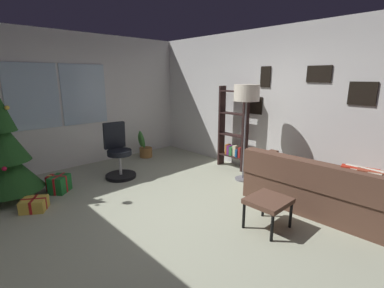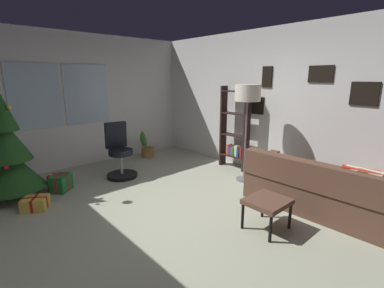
{
  "view_description": "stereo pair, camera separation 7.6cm",
  "coord_description": "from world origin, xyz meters",
  "px_view_note": "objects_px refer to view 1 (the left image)",
  "views": [
    {
      "loc": [
        -2.15,
        -2.47,
        1.84
      ],
      "look_at": [
        0.55,
        0.41,
        0.86
      ],
      "focal_mm": 25.49,
      "sensor_mm": 36.0,
      "label": 1
    },
    {
      "loc": [
        -2.1,
        -2.52,
        1.84
      ],
      "look_at": [
        0.55,
        0.41,
        0.86
      ],
      "focal_mm": 25.49,
      "sensor_mm": 36.0,
      "label": 2
    }
  ],
  "objects_px": {
    "office_chair": "(118,156)",
    "bookshelf": "(233,132)",
    "holiday_tree": "(6,155)",
    "floor_lamp": "(247,98)",
    "gift_box_red": "(55,183)",
    "footstool": "(268,203)",
    "potted_plant": "(144,147)",
    "couch": "(332,190)",
    "gift_box_green": "(60,184)",
    "gift_box_gold": "(34,204)"
  },
  "relations": [
    {
      "from": "couch",
      "to": "floor_lamp",
      "type": "height_order",
      "value": "floor_lamp"
    },
    {
      "from": "office_chair",
      "to": "bookshelf",
      "type": "relative_size",
      "value": 0.62
    },
    {
      "from": "holiday_tree",
      "to": "gift_box_red",
      "type": "height_order",
      "value": "holiday_tree"
    },
    {
      "from": "gift_box_green",
      "to": "potted_plant",
      "type": "xyz_separation_m",
      "value": [
        2.14,
        0.77,
        0.09
      ]
    },
    {
      "from": "gift_box_red",
      "to": "gift_box_gold",
      "type": "height_order",
      "value": "gift_box_red"
    },
    {
      "from": "gift_box_green",
      "to": "potted_plant",
      "type": "relative_size",
      "value": 0.61
    },
    {
      "from": "bookshelf",
      "to": "footstool",
      "type": "bearing_deg",
      "value": -130.86
    },
    {
      "from": "office_chair",
      "to": "gift_box_red",
      "type": "bearing_deg",
      "value": 170.56
    },
    {
      "from": "gift_box_green",
      "to": "bookshelf",
      "type": "xyz_separation_m",
      "value": [
        3.04,
        -1.14,
        0.61
      ]
    },
    {
      "from": "gift_box_red",
      "to": "couch",
      "type": "bearing_deg",
      "value": -52.38
    },
    {
      "from": "holiday_tree",
      "to": "gift_box_green",
      "type": "distance_m",
      "value": 0.87
    },
    {
      "from": "couch",
      "to": "gift_box_red",
      "type": "bearing_deg",
      "value": 127.62
    },
    {
      "from": "footstool",
      "to": "holiday_tree",
      "type": "bearing_deg",
      "value": 124.36
    },
    {
      "from": "gift_box_gold",
      "to": "office_chair",
      "type": "relative_size",
      "value": 0.41
    },
    {
      "from": "holiday_tree",
      "to": "gift_box_red",
      "type": "distance_m",
      "value": 0.84
    },
    {
      "from": "couch",
      "to": "gift_box_red",
      "type": "xyz_separation_m",
      "value": [
        -2.63,
        3.42,
        -0.16
      ]
    },
    {
      "from": "gift_box_green",
      "to": "floor_lamp",
      "type": "xyz_separation_m",
      "value": [
        2.63,
        -1.72,
        1.35
      ]
    },
    {
      "from": "holiday_tree",
      "to": "gift_box_gold",
      "type": "relative_size",
      "value": 4.95
    },
    {
      "from": "potted_plant",
      "to": "gift_box_red",
      "type": "bearing_deg",
      "value": -164.23
    },
    {
      "from": "gift_box_gold",
      "to": "potted_plant",
      "type": "relative_size",
      "value": 0.66
    },
    {
      "from": "footstool",
      "to": "gift_box_red",
      "type": "xyz_separation_m",
      "value": [
        -1.53,
        3.07,
        -0.22
      ]
    },
    {
      "from": "footstool",
      "to": "holiday_tree",
      "type": "height_order",
      "value": "holiday_tree"
    },
    {
      "from": "holiday_tree",
      "to": "gift_box_green",
      "type": "relative_size",
      "value": 5.33
    },
    {
      "from": "bookshelf",
      "to": "potted_plant",
      "type": "distance_m",
      "value": 2.17
    },
    {
      "from": "bookshelf",
      "to": "potted_plant",
      "type": "relative_size",
      "value": 2.59
    },
    {
      "from": "footstool",
      "to": "office_chair",
      "type": "relative_size",
      "value": 0.48
    },
    {
      "from": "gift_box_red",
      "to": "office_chair",
      "type": "distance_m",
      "value": 1.14
    },
    {
      "from": "bookshelf",
      "to": "potted_plant",
      "type": "height_order",
      "value": "bookshelf"
    },
    {
      "from": "couch",
      "to": "holiday_tree",
      "type": "bearing_deg",
      "value": 133.0
    },
    {
      "from": "couch",
      "to": "gift_box_green",
      "type": "height_order",
      "value": "couch"
    },
    {
      "from": "gift_box_gold",
      "to": "gift_box_red",
      "type": "bearing_deg",
      "value": 51.22
    },
    {
      "from": "floor_lamp",
      "to": "office_chair",
      "type": "bearing_deg",
      "value": 132.77
    },
    {
      "from": "couch",
      "to": "footstool",
      "type": "height_order",
      "value": "couch"
    },
    {
      "from": "gift_box_red",
      "to": "office_chair",
      "type": "height_order",
      "value": "office_chair"
    },
    {
      "from": "footstool",
      "to": "gift_box_green",
      "type": "bearing_deg",
      "value": 117.35
    },
    {
      "from": "gift_box_green",
      "to": "office_chair",
      "type": "distance_m",
      "value": 1.09
    },
    {
      "from": "holiday_tree",
      "to": "potted_plant",
      "type": "bearing_deg",
      "value": 11.48
    },
    {
      "from": "holiday_tree",
      "to": "bookshelf",
      "type": "height_order",
      "value": "holiday_tree"
    },
    {
      "from": "couch",
      "to": "bookshelf",
      "type": "bearing_deg",
      "value": 78.48
    },
    {
      "from": "couch",
      "to": "footstool",
      "type": "xyz_separation_m",
      "value": [
        -1.1,
        0.35,
        0.05
      ]
    },
    {
      "from": "gift_box_green",
      "to": "gift_box_gold",
      "type": "relative_size",
      "value": 0.93
    },
    {
      "from": "footstool",
      "to": "gift_box_green",
      "type": "relative_size",
      "value": 1.27
    },
    {
      "from": "couch",
      "to": "gift_box_green",
      "type": "relative_size",
      "value": 5.06
    },
    {
      "from": "office_chair",
      "to": "bookshelf",
      "type": "distance_m",
      "value": 2.3
    },
    {
      "from": "gift_box_red",
      "to": "bookshelf",
      "type": "xyz_separation_m",
      "value": [
        3.07,
        -1.29,
        0.62
      ]
    },
    {
      "from": "holiday_tree",
      "to": "floor_lamp",
      "type": "height_order",
      "value": "holiday_tree"
    },
    {
      "from": "gift_box_red",
      "to": "gift_box_green",
      "type": "distance_m",
      "value": 0.16
    },
    {
      "from": "gift_box_red",
      "to": "gift_box_gold",
      "type": "distance_m",
      "value": 0.73
    },
    {
      "from": "footstool",
      "to": "potted_plant",
      "type": "bearing_deg",
      "value": 80.16
    },
    {
      "from": "gift_box_red",
      "to": "gift_box_green",
      "type": "xyz_separation_m",
      "value": [
        0.03,
        -0.16,
        0.02
      ]
    }
  ]
}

